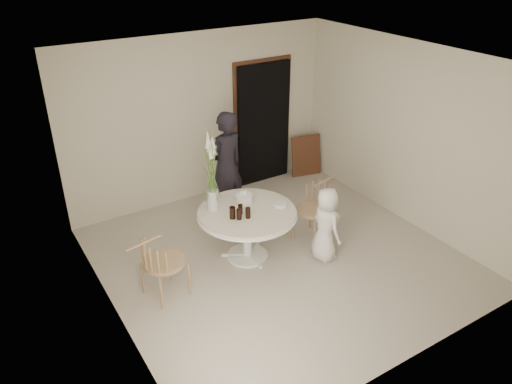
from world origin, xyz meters
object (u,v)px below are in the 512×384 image
chair_far (222,186)px  chair_right (319,201)px  flower_vase (212,173)px  birthday_cake (244,198)px  girl (226,168)px  table (247,218)px  boy (326,225)px  chair_left (155,260)px

chair_far → chair_right: 1.54m
chair_far → flower_vase: bearing=-100.2°
birthday_cake → chair_right: bearing=-14.8°
girl → flower_vase: flower_vase is taller
table → boy: boy is taller
chair_far → chair_left: bearing=-116.4°
chair_left → chair_right: bearing=-98.7°
chair_right → girl: (-0.90, 1.12, 0.31)m
chair_far → girl: 0.38m
boy → birthday_cake: size_ratio=4.59×
girl → boy: (0.61, -1.64, -0.34)m
chair_left → flower_vase: size_ratio=0.79×
chair_right → flower_vase: flower_vase is taller
table → girl: girl is taller
chair_far → girl: size_ratio=0.45×
boy → flower_vase: size_ratio=0.95×
girl → birthday_cake: 0.86m
table → flower_vase: 0.78m
chair_right → chair_left: chair_left is taller
birthday_cake → flower_vase: (-0.45, 0.05, 0.47)m
table → birthday_cake: (0.09, 0.23, 0.17)m
table → girl: (0.27, 1.06, 0.26)m
table → boy: size_ratio=1.25×
chair_far → flower_vase: 1.32m
table → chair_right: chair_right is taller
chair_far → birthday_cake: birthday_cake is taller
table → chair_far: bearing=77.9°
boy → flower_vase: (-1.24, 0.86, 0.73)m
table → chair_far: 1.21m
chair_far → chair_right: (0.92, -1.24, 0.05)m
flower_vase → table: bearing=-38.0°
chair_far → birthday_cake: bearing=-75.7°
flower_vase → boy: bearing=-34.7°
chair_right → girl: bearing=-154.3°
birthday_cake → boy: bearing=-45.6°
chair_right → flower_vase: size_ratio=0.79×
chair_left → girl: (1.65, 1.23, 0.30)m
chair_right → boy: bearing=-42.5°
table → boy: bearing=-33.3°
table → chair_far: chair_far is taller
birthday_cake → flower_vase: size_ratio=0.21×
chair_left → girl: 2.08m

